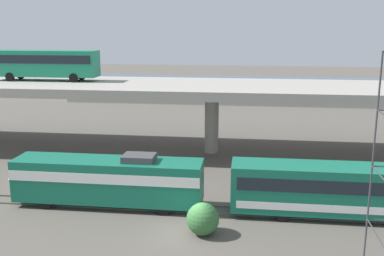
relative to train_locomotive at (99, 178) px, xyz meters
name	(u,v)px	position (x,y,z in m)	size (l,w,h in m)	color
ground_plane	(186,233)	(7.32, -4.00, -2.19)	(260.00, 260.00, 0.00)	#565149
rail_strip_near	(192,213)	(7.32, -0.75, -2.13)	(110.00, 0.12, 0.12)	#59544C
rail_strip_far	(195,205)	(7.32, 0.75, -2.13)	(110.00, 0.12, 0.12)	#59544C
train_locomotive	(99,178)	(0.00, 0.00, 0.00)	(15.48, 3.04, 4.18)	#14664C
train_coach_lead	(380,191)	(20.76, 0.00, -0.02)	(21.20, 3.04, 3.86)	#14664C
highway_overpass	(212,90)	(7.32, 16.00, 4.70)	(96.00, 11.88, 7.51)	#9E998E
transit_bus_on_overpass	(45,62)	(-11.64, 16.93, 7.38)	(12.00, 2.68, 3.40)	#197A56
pier_parking_lot	(228,96)	(7.32, 51.00, -1.35)	(57.82, 10.40, 1.69)	#9E998E
parked_car_0	(351,91)	(29.03, 49.39, 0.27)	(4.66, 1.86, 1.50)	#515459
parked_car_1	(175,88)	(-2.22, 49.63, 0.27)	(4.12, 1.99, 1.50)	black
parked_car_2	(288,87)	(18.40, 53.32, 0.27)	(4.17, 1.95, 1.50)	#0C4C26
parked_car_3	(135,87)	(-9.84, 49.85, 0.27)	(4.65, 1.82, 1.50)	#515459
harbor_water	(232,85)	(7.32, 74.00, -2.19)	(140.00, 36.00, 0.01)	#385B7A
shrub_right	(203,219)	(8.45, -4.03, -1.10)	(2.19, 2.19, 2.19)	#326734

